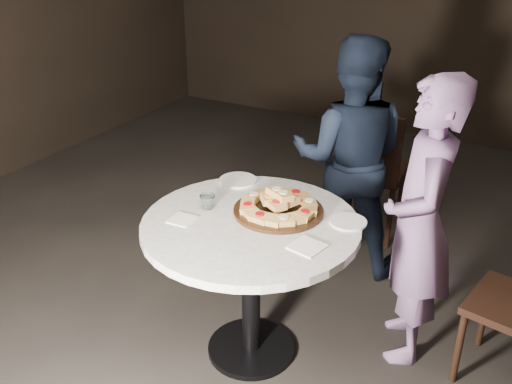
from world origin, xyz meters
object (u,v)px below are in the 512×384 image
Objects in this scene: focaccia_pile at (279,204)px; chair_far at (369,166)px; serving_board at (278,211)px; diner_teal at (419,224)px; diner_navy at (349,158)px; table at (251,248)px; water_glass at (207,202)px.

chair_far is at bearing 88.38° from focaccia_pile.
serving_board is 0.67m from diner_teal.
table is at bearing 69.08° from diner_navy.
table is 1.41m from chair_far.
serving_board is 1.29m from chair_far.
serving_board is 0.34m from water_glass.
table is 1.29× the size of chair_far.
diner_teal is at bearing 115.12° from chair_far.
diner_teal is (0.57, -0.59, -0.01)m from diner_navy.
diner_teal reaches higher than water_glass.
diner_navy reaches higher than chair_far.
diner_navy reaches higher than water_glass.
focaccia_pile is 1.29m from chair_far.
focaccia_pile is at bearing 63.66° from table.
chair_far is at bearing 85.68° from table.
focaccia_pile is 0.34m from water_glass.
diner_navy reaches higher than table.
serving_board is at bearing 72.78° from diner_navy.
focaccia_pile is 0.67m from diner_teal.
chair_far is at bearing -169.39° from diner_teal.
serving_board is 0.46× the size of chair_far.
table is 1.03m from diner_navy.
focaccia_pile reaches higher than serving_board.
table is at bearing 80.79° from chair_far.
focaccia_pile reaches higher than water_glass.
chair_far reaches higher than table.
table is 0.22m from serving_board.
water_glass is at bearing 70.95° from chair_far.
diner_navy is at bearing 88.20° from focaccia_pile.
serving_board is 0.87m from diner_navy.
focaccia_pile is at bearing 72.79° from diner_navy.
water_glass is (-0.25, 0.01, 0.18)m from table.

